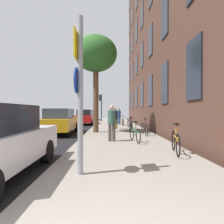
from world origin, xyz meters
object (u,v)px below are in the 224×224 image
object	(u,v)px
sign_post	(79,86)
pedestrian_1	(115,117)
traffic_light	(101,103)
pedestrian_0	(112,121)
tree_near	(96,55)
bicycle_3	(131,125)
bicycle_1	(135,134)
car_1	(60,121)
bicycle_5	(123,122)
car_2	(85,117)
bicycle_4	(130,123)
car_3	(91,115)
pedestrian_2	(119,115)
bicycle_2	(144,128)
bicycle_0	(175,142)

from	to	relation	value
sign_post	pedestrian_1	bearing A→B (deg)	84.02
traffic_light	pedestrian_0	world-z (taller)	traffic_light
tree_near	pedestrian_1	distance (m)	4.77
pedestrian_0	pedestrian_1	world-z (taller)	pedestrian_0
bicycle_3	pedestrian_1	bearing A→B (deg)	129.54
bicycle_1	car_1	xyz separation A→B (m)	(-4.27, 3.88, 0.36)
bicycle_5	car_2	bearing A→B (deg)	145.82
bicycle_1	bicycle_5	distance (m)	9.60
pedestrian_1	traffic_light	bearing A→B (deg)	98.47
pedestrian_0	bicycle_5	bearing A→B (deg)	82.89
bicycle_3	bicycle_4	world-z (taller)	bicycle_3
bicycle_5	tree_near	bearing A→B (deg)	-110.83
pedestrian_1	car_3	distance (m)	14.82
tree_near	pedestrian_2	xyz separation A→B (m)	(1.86, 7.23, -4.03)
traffic_light	car_2	xyz separation A→B (m)	(-1.47, -4.26, -1.69)
car_3	bicycle_2	bearing A→B (deg)	-75.22
pedestrian_2	car_1	distance (m)	8.37
bicycle_5	bicycle_0	bearing A→B (deg)	-86.01
bicycle_1	pedestrian_0	world-z (taller)	pedestrian_0
sign_post	pedestrian_2	distance (m)	15.68
bicycle_0	car_2	distance (m)	15.36
traffic_light	tree_near	xyz separation A→B (m)	(0.23, -12.55, 2.56)
tree_near	bicycle_1	world-z (taller)	tree_near
bicycle_5	car_3	size ratio (longest dim) A/B	0.42
tree_near	bicycle_1	distance (m)	6.39
bicycle_4	pedestrian_2	size ratio (longest dim) A/B	1.04
bicycle_1	car_3	bearing A→B (deg)	100.80
sign_post	bicycle_0	size ratio (longest dim) A/B	2.05
tree_near	bicycle_4	xyz separation A→B (m)	(2.53, 3.26, -4.62)
bicycle_5	bicycle_1	bearing A→B (deg)	-90.91
bicycle_3	car_3	distance (m)	16.34
sign_post	car_2	xyz separation A→B (m)	(-1.92, 16.62, -1.20)
bicycle_2	pedestrian_0	xyz separation A→B (m)	(-1.89, -2.23, 0.55)
bicycle_1	bicycle_2	bearing A→B (deg)	70.16
bicycle_3	pedestrian_2	world-z (taller)	pedestrian_2
sign_post	bicycle_3	bearing A→B (deg)	76.72
bicycle_1	traffic_light	bearing A→B (deg)	97.73
sign_post	bicycle_5	bearing A→B (deg)	82.10
traffic_light	bicycle_1	distance (m)	16.76
bicycle_2	bicycle_5	distance (m)	7.24
bicycle_0	bicycle_2	size ratio (longest dim) A/B	0.96
bicycle_2	pedestrian_1	bearing A→B (deg)	112.85
bicycle_0	bicycle_5	bearing A→B (deg)	93.99
tree_near	car_3	bearing A→B (deg)	96.59
bicycle_3	car_1	xyz separation A→B (m)	(-4.65, -0.92, 0.35)
bicycle_1	pedestrian_0	xyz separation A→B (m)	(-1.02, 0.17, 0.57)
traffic_light	pedestrian_2	bearing A→B (deg)	-68.52
bicycle_0	bicycle_1	xyz separation A→B (m)	(-0.99, 2.40, -0.02)
bicycle_3	pedestrian_0	bearing A→B (deg)	-106.88
car_2	bicycle_1	bearing A→B (deg)	-73.13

